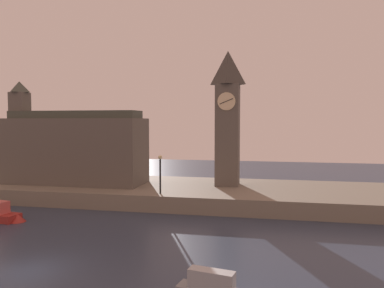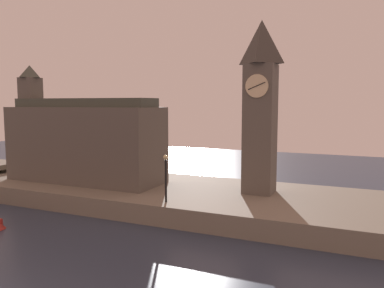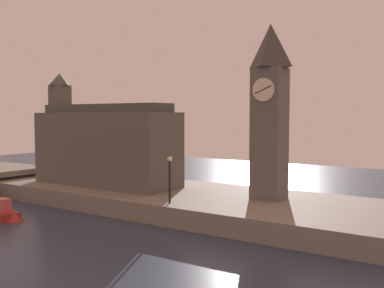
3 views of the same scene
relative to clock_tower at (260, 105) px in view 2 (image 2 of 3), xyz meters
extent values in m
cube|color=slate|center=(-8.56, -1.13, -7.87)|extent=(70.00, 12.00, 1.50)
cube|color=#5B544C|center=(0.00, 0.01, -1.96)|extent=(2.34, 2.34, 10.31)
cylinder|color=beige|center=(0.00, -1.23, 1.44)|extent=(1.78, 0.12, 1.78)
cube|color=black|center=(0.00, -1.30, 1.44)|extent=(1.34, 0.04, 0.59)
pyramid|color=#403A35|center=(0.00, 0.01, 4.89)|extent=(2.58, 2.58, 3.40)
cube|color=#5B544C|center=(-16.04, -1.83, -3.68)|extent=(14.77, 5.10, 6.88)
cube|color=#5B544C|center=(-22.58, -1.83, -2.25)|extent=(1.67, 1.67, 9.74)
pyramid|color=#474C42|center=(-22.58, -1.83, 3.22)|extent=(1.84, 1.84, 1.21)
cube|color=#42473D|center=(-16.04, -1.83, 0.17)|extent=(14.03, 3.06, 0.80)
cylinder|color=black|center=(-5.48, -5.81, -5.54)|extent=(0.16, 0.16, 3.15)
sphere|color=#F2E099|center=(-5.48, -5.81, -3.79)|extent=(0.36, 0.36, 0.36)
camera|label=1|loc=(4.20, -38.54, -0.57)|focal=35.28mm
camera|label=2|loc=(7.61, -30.55, 0.14)|focal=36.28mm
camera|label=3|loc=(14.02, -31.93, -0.58)|focal=40.84mm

